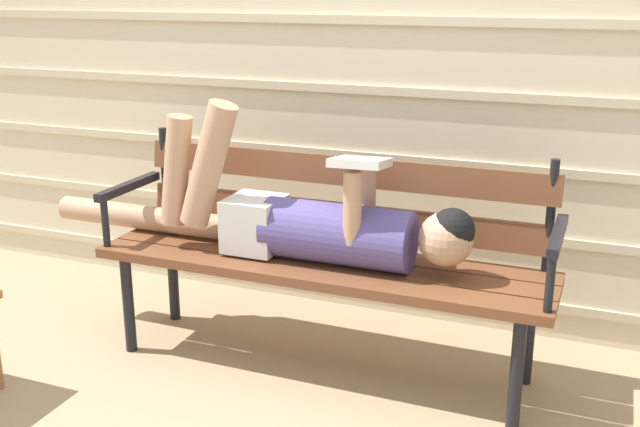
{
  "coord_description": "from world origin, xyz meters",
  "views": [
    {
      "loc": [
        0.97,
        -2.24,
        1.41
      ],
      "look_at": [
        0.0,
        0.18,
        0.61
      ],
      "focal_mm": 42.38,
      "sensor_mm": 36.0,
      "label": 1
    }
  ],
  "objects": [
    {
      "name": "reclining_person",
      "position": [
        -0.09,
        0.18,
        0.58
      ],
      "size": [
        1.76,
        0.27,
        0.58
      ],
      "color": "#514784"
    },
    {
      "name": "park_bench",
      "position": [
        0.0,
        0.24,
        0.48
      ],
      "size": [
        1.7,
        0.43,
        0.84
      ],
      "color": "brown",
      "rests_on": "ground"
    },
    {
      "name": "ground_plane",
      "position": [
        0.0,
        0.0,
        0.0
      ],
      "size": [
        12.0,
        12.0,
        0.0
      ],
      "primitive_type": "plane",
      "color": "tan"
    },
    {
      "name": "house_siding",
      "position": [
        0.0,
        0.78,
        1.13
      ],
      "size": [
        5.02,
        0.08,
        2.25
      ],
      "color": "beige",
      "rests_on": "ground"
    }
  ]
}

